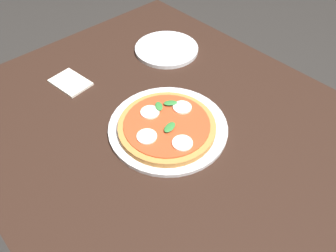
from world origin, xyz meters
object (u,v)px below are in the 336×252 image
serving_tray (168,127)px  pizza (167,126)px  napkin (70,82)px  plate_white (167,49)px  dining_table (164,140)px

serving_tray → pizza: (-0.01, 0.01, 0.02)m
napkin → serving_tray: bearing=-164.9°
plate_white → napkin: plate_white is taller
pizza → plate_white: 0.41m
serving_tray → pizza: size_ratio=1.24×
pizza → plate_white: size_ratio=1.17×
dining_table → pizza: 0.13m
dining_table → napkin: (0.34, 0.12, 0.10)m
dining_table → serving_tray: (-0.04, 0.01, 0.10)m
pizza → dining_table: bearing=-31.1°
dining_table → napkin: size_ratio=9.26×
dining_table → napkin: bearing=18.9°
pizza → napkin: (0.38, 0.09, -0.02)m
dining_table → napkin: 0.37m
napkin → pizza: bearing=-166.7°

